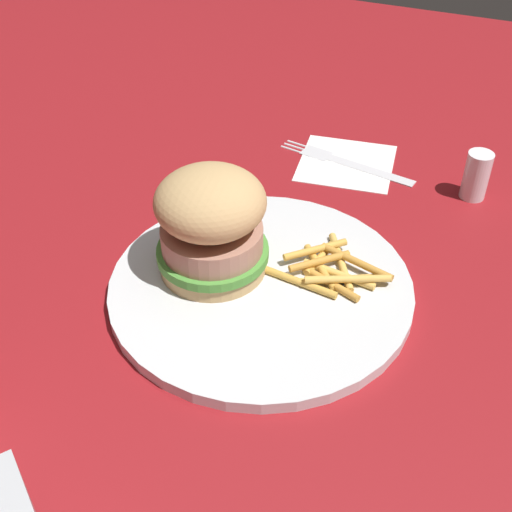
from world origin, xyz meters
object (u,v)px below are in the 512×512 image
Objects in this scene: sandwich at (211,223)px; salt_shaker at (476,175)px; fork at (345,161)px; plate at (256,286)px; fries_pile at (330,269)px; napkin at (346,163)px.

sandwich is 0.32m from salt_shaker.
sandwich is 0.26m from fork.
sandwich is (-0.00, -0.05, 0.06)m from plate.
napkin is at bearing -167.56° from fries_pile.
sandwich reaches higher than plate.
napkin is at bearing -94.90° from salt_shaker.
fork is (-0.21, -0.05, -0.01)m from fries_pile.
fries_pile reaches higher than plate.
fork is at bearing 167.09° from sandwich.
fork is (-0.25, 0.01, -0.00)m from plate.
fork is 3.15× the size of salt_shaker.
plate is at bearing -34.43° from salt_shaker.
fork is at bearing -94.96° from salt_shaker.
fries_pile reaches higher than fork.
napkin is 0.15m from salt_shaker.
fries_pile is 0.70× the size of fork.
plate is 0.07m from sandwich.
fries_pile is 0.22m from napkin.
salt_shaker is (-0.24, 0.16, 0.02)m from plate.
napkin is (-0.25, 0.06, -0.06)m from sandwich.
napkin is 0.64× the size of fork.
fries_pile is 0.23m from salt_shaker.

